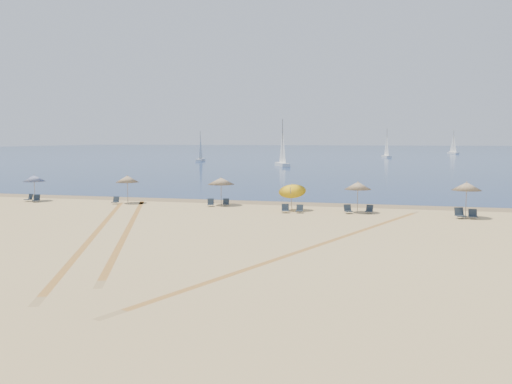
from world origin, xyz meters
TOP-DOWN VIEW (x-y plane):
  - ground at (0.00, 0.00)m, footprint 160.00×160.00m
  - ocean at (0.00, 225.00)m, footprint 500.00×500.00m
  - wet_sand at (0.00, 24.00)m, footprint 500.00×500.00m
  - umbrella_0 at (-19.96, 20.32)m, footprint 1.89×1.89m
  - umbrella_1 at (-11.35, 20.86)m, footprint 1.93×1.93m
  - umbrella_2 at (-3.30, 21.47)m, footprint 2.19×2.19m
  - umbrella_3 at (2.90, 19.62)m, footprint 2.07×2.10m
  - umbrella_4 at (7.76, 19.73)m, footprint 1.96×1.96m
  - umbrella_5 at (15.13, 18.91)m, footprint 1.99×1.99m
  - chair_0 at (-20.24, 19.93)m, footprint 0.72×0.77m
  - chair_1 at (-19.31, 19.64)m, footprint 0.72×0.77m
  - chair_2 at (-12.09, 20.12)m, footprint 0.56×0.64m
  - chair_3 at (-3.88, 20.51)m, footprint 0.67×0.72m
  - chair_4 at (-2.76, 21.05)m, footprint 0.62×0.68m
  - chair_5 at (2.63, 18.33)m, footprint 0.67×0.73m
  - chair_6 at (3.66, 18.53)m, footprint 0.53×0.61m
  - chair_7 at (7.13, 19.06)m, footprint 0.74×0.79m
  - chair_8 at (8.62, 19.53)m, footprint 0.60×0.67m
  - chair_9 at (14.70, 18.43)m, footprint 0.78×0.85m
  - chair_10 at (15.53, 18.41)m, footprint 0.57×0.66m
  - sailboat_0 at (-10.34, 83.37)m, footprint 4.14×6.31m
  - sailboat_1 at (9.48, 138.33)m, footprint 2.94×5.77m
  - sailboat_2 at (-34.24, 102.08)m, footprint 1.73×4.96m
  - sailboat_3 at (32.48, 181.59)m, footprint 3.62×5.77m
  - tire_tracks at (-1.93, 8.85)m, footprint 50.41×40.38m

SIDE VIEW (x-z plane):
  - ground at x=0.00m, z-range 0.00..0.00m
  - tire_tracks at x=-1.93m, z-range 0.00..0.00m
  - wet_sand at x=0.00m, z-range 0.00..0.00m
  - ocean at x=0.00m, z-range 0.01..0.01m
  - chair_4 at x=-2.76m, z-range -0.04..0.56m
  - chair_6 at x=3.66m, z-range -0.04..0.56m
  - chair_8 at x=8.62m, z-range -0.04..0.57m
  - chair_2 at x=-12.09m, z-range -0.04..0.57m
  - chair_3 at x=-3.88m, z-range -0.04..0.58m
  - chair_7 at x=7.13m, z-range -0.04..0.60m
  - chair_5 at x=2.63m, z-range -0.04..0.60m
  - chair_1 at x=-19.31m, z-range -0.04..0.61m
  - chair_0 at x=-20.24m, z-range -0.04..0.61m
  - chair_10 at x=15.53m, z-range -0.04..0.63m
  - chair_9 at x=14.70m, z-range -0.04..0.69m
  - umbrella_3 at x=2.90m, z-range 0.50..2.91m
  - umbrella_2 at x=-3.30m, z-range 0.82..3.13m
  - umbrella_0 at x=-19.96m, z-range 0.82..3.14m
  - umbrella_4 at x=7.76m, z-range 0.82..3.14m
  - umbrella_1 at x=-11.35m, z-range 0.85..3.22m
  - umbrella_5 at x=15.13m, z-range 0.91..3.42m
  - sailboat_2 at x=-34.24m, z-range -1.43..5.81m
  - sailboat_1 at x=9.48m, z-range -1.65..6.69m
  - sailboat_3 at x=32.48m, z-range -1.67..6.78m
  - sailboat_0 at x=-10.34m, z-range -1.84..7.45m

